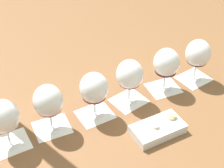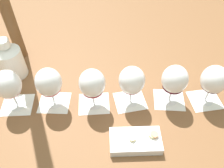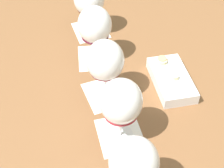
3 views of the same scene
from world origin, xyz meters
name	(u,v)px [view 1 (image 1 of 3)]	position (x,y,z in m)	size (l,w,h in m)	color
ground_plane	(112,107)	(0.00, 0.00, 0.00)	(8.00, 8.00, 0.00)	brown
tasting_card_0	(10,144)	(-0.26, -0.26, 0.00)	(0.16, 0.16, 0.00)	white
tasting_card_1	(52,127)	(-0.17, -0.16, 0.00)	(0.16, 0.16, 0.00)	white
tasting_card_2	(95,114)	(-0.05, -0.05, 0.00)	(0.16, 0.16, 0.00)	white
tasting_card_3	(129,100)	(0.05, 0.05, 0.00)	(0.16, 0.16, 0.00)	white
tasting_card_4	(163,88)	(0.16, 0.16, 0.00)	(0.16, 0.16, 0.00)	white
tasting_card_5	(194,78)	(0.27, 0.26, 0.00)	(0.16, 0.16, 0.00)	white
wine_glass_0	(4,118)	(-0.26, -0.26, 0.11)	(0.10, 0.10, 0.17)	white
wine_glass_1	(48,102)	(-0.17, -0.16, 0.11)	(0.10, 0.10, 0.17)	white
wine_glass_2	(94,89)	(-0.05, -0.05, 0.11)	(0.10, 0.10, 0.17)	white
wine_glass_3	(130,76)	(0.05, 0.05, 0.11)	(0.10, 0.10, 0.17)	white
wine_glass_4	(166,64)	(0.16, 0.16, 0.11)	(0.10, 0.10, 0.17)	white
wine_glass_5	(198,55)	(0.27, 0.26, 0.11)	(0.10, 0.10, 0.17)	white
snack_dish	(158,129)	(0.18, -0.08, 0.02)	(0.19, 0.19, 0.04)	silver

